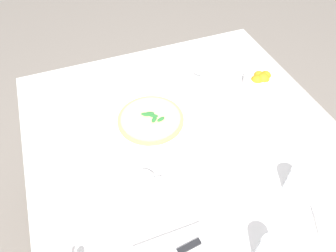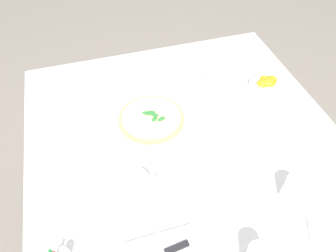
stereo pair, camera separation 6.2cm
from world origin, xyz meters
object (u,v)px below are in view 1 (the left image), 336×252
(coffee_cup_left_edge, at_px, (143,184))
(citrus_bowl, at_px, (260,80))
(pizza_plate, at_px, (151,121))
(water_glass_back_corner, at_px, (297,182))
(menu_card, at_px, (322,227))
(coffee_cup_far_right, at_px, (209,75))
(pizza, at_px, (151,119))

(coffee_cup_left_edge, distance_m, citrus_bowl, 0.74)
(pizza_plate, distance_m, coffee_cup_left_edge, 0.31)
(water_glass_back_corner, bearing_deg, menu_card, 85.32)
(coffee_cup_far_right, height_order, menu_card, coffee_cup_far_right)
(pizza_plate, xyz_separation_m, citrus_bowl, (-0.54, -0.05, 0.02))
(coffee_cup_far_right, bearing_deg, pizza, 25.92)
(menu_card, bearing_deg, pizza_plate, -126.42)
(water_glass_back_corner, bearing_deg, citrus_bowl, -109.97)
(citrus_bowl, height_order, menu_card, citrus_bowl)
(coffee_cup_left_edge, bearing_deg, pizza, -113.27)
(coffee_cup_left_edge, relative_size, coffee_cup_far_right, 1.02)
(water_glass_back_corner, height_order, menu_card, water_glass_back_corner)
(citrus_bowl, bearing_deg, menu_card, 73.31)
(pizza, bearing_deg, coffee_cup_far_right, -154.08)
(coffee_cup_left_edge, height_order, menu_card, coffee_cup_left_edge)
(pizza_plate, xyz_separation_m, coffee_cup_far_right, (-0.34, -0.16, 0.02))
(pizza, bearing_deg, menu_card, 118.89)
(coffee_cup_far_right, distance_m, citrus_bowl, 0.23)
(coffee_cup_left_edge, bearing_deg, coffee_cup_far_right, -135.87)
(coffee_cup_far_right, xyz_separation_m, citrus_bowl, (-0.20, 0.11, -0.00))
(coffee_cup_far_right, xyz_separation_m, menu_card, (-0.00, 0.78, 0.00))
(coffee_cup_left_edge, bearing_deg, pizza_plate, -113.25)
(coffee_cup_far_right, relative_size, citrus_bowl, 0.87)
(pizza, height_order, coffee_cup_far_right, coffee_cup_far_right)
(pizza, xyz_separation_m, menu_card, (-0.34, 0.62, 0.01))
(coffee_cup_far_right, bearing_deg, coffee_cup_left_edge, 44.13)
(coffee_cup_left_edge, bearing_deg, menu_card, 143.80)
(pizza, bearing_deg, pizza_plate, 35.72)
(pizza, height_order, water_glass_back_corner, water_glass_back_corner)
(water_glass_back_corner, relative_size, citrus_bowl, 0.72)
(water_glass_back_corner, bearing_deg, pizza_plate, -52.88)
(pizza_plate, height_order, menu_card, menu_card)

